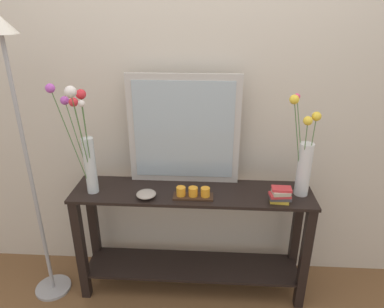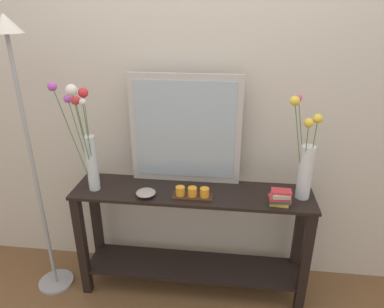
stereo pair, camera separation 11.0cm
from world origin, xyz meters
TOP-DOWN VIEW (x-y plane):
  - ground_plane at (0.00, 0.00)m, footprint 7.00×6.00m
  - wall_back at (0.00, 0.29)m, footprint 6.40×0.08m
  - console_table at (0.00, 0.00)m, footprint 1.51×0.34m
  - mirror_leaning at (-0.06, 0.14)m, footprint 0.70×0.03m
  - tall_vase_left at (-0.63, -0.06)m, footprint 0.19×0.22m
  - vase_right at (0.67, -0.00)m, footprint 0.19×0.15m
  - candle_tray at (0.01, -0.08)m, footprint 0.24×0.09m
  - decorative_bowl at (-0.27, -0.10)m, footprint 0.12×0.12m
  - book_stack at (0.53, -0.10)m, footprint 0.13×0.09m
  - floor_lamp at (-0.98, -0.09)m, footprint 0.24×0.24m

SIDE VIEW (x-z plane):
  - ground_plane at x=0.00m, z-range -0.02..0.00m
  - console_table at x=0.00m, z-range 0.08..0.85m
  - decorative_bowl at x=-0.27m, z-range 0.77..0.81m
  - candle_tray at x=0.01m, z-range 0.77..0.83m
  - book_stack at x=0.53m, z-range 0.77..0.86m
  - vase_right at x=0.67m, z-range 0.69..1.32m
  - tall_vase_left at x=-0.63m, z-range 0.75..1.45m
  - mirror_leaning at x=-0.06m, z-range 0.77..1.48m
  - floor_lamp at x=-0.98m, z-range 0.32..2.13m
  - wall_back at x=0.00m, z-range 0.00..2.70m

